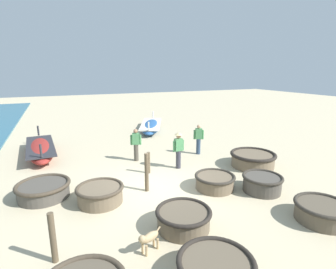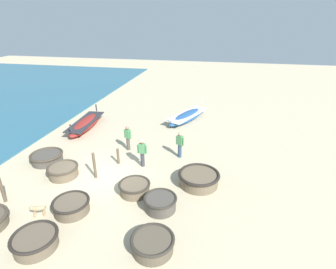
{
  "view_description": "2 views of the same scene",
  "coord_description": "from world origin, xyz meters",
  "px_view_note": "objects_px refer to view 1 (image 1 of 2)",
  "views": [
    {
      "loc": [
        -3.02,
        -8.52,
        4.28
      ],
      "look_at": [
        2.4,
        4.07,
        0.9
      ],
      "focal_mm": 28.0,
      "sensor_mm": 36.0,
      "label": 1
    },
    {
      "loc": [
        5.7,
        -10.57,
        7.54
      ],
      "look_at": [
        2.74,
        3.67,
        1.03
      ],
      "focal_mm": 28.0,
      "sensor_mm": 36.0,
      "label": 2
    }
  ],
  "objects_px": {
    "mooring_post_mid_beach": "(53,238)",
    "long_boat_red_hull": "(41,149)",
    "coracle_tilted": "(43,189)",
    "fisherman_by_coracle": "(178,148)",
    "coracle_beside_post": "(322,211)",
    "mooring_post_shoreline": "(147,172)",
    "fisherman_with_hat": "(199,138)",
    "coracle_center": "(215,181)",
    "coracle_upturned": "(100,194)",
    "fisherman_standing_left": "(136,144)",
    "long_boat_blue_hull": "(151,126)",
    "dog": "(149,238)",
    "mooring_post_inland": "(149,163)",
    "coracle_front_left": "(183,218)",
    "coracle_front_right": "(253,159)",
    "coracle_weathered": "(262,183)"
  },
  "relations": [
    {
      "from": "fisherman_with_hat",
      "to": "mooring_post_mid_beach",
      "type": "relative_size",
      "value": 1.27
    },
    {
      "from": "coracle_beside_post",
      "to": "long_boat_blue_hull",
      "type": "height_order",
      "value": "long_boat_blue_hull"
    },
    {
      "from": "coracle_upturned",
      "to": "fisherman_standing_left",
      "type": "height_order",
      "value": "fisherman_standing_left"
    },
    {
      "from": "long_boat_blue_hull",
      "to": "fisherman_with_hat",
      "type": "distance_m",
      "value": 6.22
    },
    {
      "from": "mooring_post_mid_beach",
      "to": "long_boat_red_hull",
      "type": "bearing_deg",
      "value": 93.92
    },
    {
      "from": "coracle_front_right",
      "to": "mooring_post_mid_beach",
      "type": "relative_size",
      "value": 1.65
    },
    {
      "from": "coracle_front_left",
      "to": "fisherman_standing_left",
      "type": "height_order",
      "value": "fisherman_standing_left"
    },
    {
      "from": "coracle_beside_post",
      "to": "mooring_post_shoreline",
      "type": "distance_m",
      "value": 5.61
    },
    {
      "from": "coracle_beside_post",
      "to": "long_boat_red_hull",
      "type": "relative_size",
      "value": 0.33
    },
    {
      "from": "long_boat_blue_hull",
      "to": "mooring_post_shoreline",
      "type": "bearing_deg",
      "value": -110.56
    },
    {
      "from": "coracle_tilted",
      "to": "long_boat_blue_hull",
      "type": "distance_m",
      "value": 10.78
    },
    {
      "from": "coracle_tilted",
      "to": "fisherman_with_hat",
      "type": "distance_m",
      "value": 7.61
    },
    {
      "from": "long_boat_blue_hull",
      "to": "fisherman_with_hat",
      "type": "xyz_separation_m",
      "value": [
        0.4,
        -6.18,
        0.53
      ]
    },
    {
      "from": "coracle_center",
      "to": "mooring_post_mid_beach",
      "type": "distance_m",
      "value": 5.77
    },
    {
      "from": "mooring_post_shoreline",
      "to": "coracle_front_left",
      "type": "bearing_deg",
      "value": -86.12
    },
    {
      "from": "coracle_front_left",
      "to": "mooring_post_mid_beach",
      "type": "distance_m",
      "value": 3.3
    },
    {
      "from": "coracle_weathered",
      "to": "long_boat_red_hull",
      "type": "xyz_separation_m",
      "value": [
        -7.51,
        7.68,
        0.01
      ]
    },
    {
      "from": "long_boat_red_hull",
      "to": "fisherman_by_coracle",
      "type": "distance_m",
      "value": 7.25
    },
    {
      "from": "long_boat_red_hull",
      "to": "fisherman_with_hat",
      "type": "bearing_deg",
      "value": -21.42
    },
    {
      "from": "coracle_center",
      "to": "mooring_post_mid_beach",
      "type": "bearing_deg",
      "value": -161.77
    },
    {
      "from": "coracle_upturned",
      "to": "dog",
      "type": "bearing_deg",
      "value": -77.09
    },
    {
      "from": "long_boat_blue_hull",
      "to": "mooring_post_mid_beach",
      "type": "bearing_deg",
      "value": -119.01
    },
    {
      "from": "fisherman_by_coracle",
      "to": "mooring_post_mid_beach",
      "type": "distance_m",
      "value": 6.66
    },
    {
      "from": "coracle_front_right",
      "to": "coracle_weathered",
      "type": "bearing_deg",
      "value": -123.55
    },
    {
      "from": "coracle_front_left",
      "to": "long_boat_red_hull",
      "type": "height_order",
      "value": "long_boat_red_hull"
    },
    {
      "from": "coracle_center",
      "to": "mooring_post_mid_beach",
      "type": "height_order",
      "value": "mooring_post_mid_beach"
    },
    {
      "from": "coracle_weathered",
      "to": "fisherman_by_coracle",
      "type": "height_order",
      "value": "fisherman_by_coracle"
    },
    {
      "from": "coracle_beside_post",
      "to": "coracle_center",
      "type": "bearing_deg",
      "value": 118.88
    },
    {
      "from": "coracle_tilted",
      "to": "coracle_front_left",
      "type": "height_order",
      "value": "coracle_front_left"
    },
    {
      "from": "coracle_beside_post",
      "to": "fisherman_with_hat",
      "type": "relative_size",
      "value": 1.0
    },
    {
      "from": "coracle_upturned",
      "to": "mooring_post_inland",
      "type": "height_order",
      "value": "mooring_post_inland"
    },
    {
      "from": "coracle_front_right",
      "to": "long_boat_red_hull",
      "type": "height_order",
      "value": "long_boat_red_hull"
    },
    {
      "from": "coracle_tilted",
      "to": "coracle_beside_post",
      "type": "bearing_deg",
      "value": -32.67
    },
    {
      "from": "coracle_tilted",
      "to": "long_boat_red_hull",
      "type": "bearing_deg",
      "value": 93.04
    },
    {
      "from": "mooring_post_shoreline",
      "to": "coracle_tilted",
      "type": "bearing_deg",
      "value": 164.81
    },
    {
      "from": "coracle_weathered",
      "to": "coracle_front_left",
      "type": "xyz_separation_m",
      "value": [
        -3.63,
        -0.93,
        -0.02
      ]
    },
    {
      "from": "coracle_beside_post",
      "to": "fisherman_by_coracle",
      "type": "distance_m",
      "value": 5.87
    },
    {
      "from": "coracle_front_right",
      "to": "fisherman_standing_left",
      "type": "bearing_deg",
      "value": 148.53
    },
    {
      "from": "long_boat_red_hull",
      "to": "dog",
      "type": "bearing_deg",
      "value": -73.71
    },
    {
      "from": "coracle_weathered",
      "to": "mooring_post_shoreline",
      "type": "height_order",
      "value": "mooring_post_shoreline"
    },
    {
      "from": "long_boat_red_hull",
      "to": "fisherman_standing_left",
      "type": "relative_size",
      "value": 3.07
    },
    {
      "from": "coracle_front_right",
      "to": "fisherman_with_hat",
      "type": "distance_m",
      "value": 2.95
    },
    {
      "from": "fisherman_standing_left",
      "to": "mooring_post_inland",
      "type": "relative_size",
      "value": 1.7
    },
    {
      "from": "coracle_tilted",
      "to": "fisherman_by_coracle",
      "type": "xyz_separation_m",
      "value": [
        5.46,
        0.68,
        0.66
      ]
    },
    {
      "from": "coracle_front_right",
      "to": "coracle_tilted",
      "type": "bearing_deg",
      "value": 176.99
    },
    {
      "from": "fisherman_with_hat",
      "to": "mooring_post_inland",
      "type": "relative_size",
      "value": 1.7
    },
    {
      "from": "coracle_center",
      "to": "coracle_upturned",
      "type": "height_order",
      "value": "coracle_upturned"
    },
    {
      "from": "coracle_weathered",
      "to": "mooring_post_shoreline",
      "type": "relative_size",
      "value": 1.01
    },
    {
      "from": "fisherman_with_hat",
      "to": "fisherman_standing_left",
      "type": "xyz_separation_m",
      "value": [
        -3.27,
        0.28,
        0.0
      ]
    },
    {
      "from": "long_boat_blue_hull",
      "to": "mooring_post_inland",
      "type": "bearing_deg",
      "value": -110.4
    }
  ]
}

